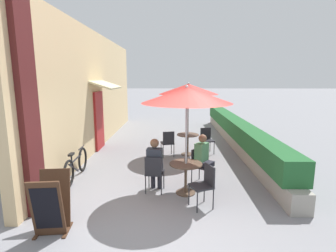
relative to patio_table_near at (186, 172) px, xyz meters
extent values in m
plane|color=gray|center=(-0.60, -1.44, -0.50)|extent=(120.00, 120.00, 0.00)
cube|color=#D6B784|center=(-3.15, 4.38, 1.60)|extent=(0.24, 11.63, 4.20)
cube|color=#4C1919|center=(-2.97, -0.84, 1.60)|extent=(0.12, 0.56, 4.20)
cube|color=maroon|center=(-2.99, 3.80, 0.55)|extent=(0.08, 0.96, 2.10)
cube|color=beige|center=(-2.68, 3.80, 1.85)|extent=(0.78, 1.80, 0.30)
cube|color=gray|center=(2.15, 4.28, -0.28)|extent=(0.44, 10.63, 0.45)
cube|color=#235B2D|center=(2.15, 4.28, 0.23)|extent=(0.60, 10.09, 0.56)
cylinder|color=brown|center=(0.00, 0.00, -0.49)|extent=(0.44, 0.44, 0.02)
cylinder|color=brown|center=(0.00, 0.00, -0.15)|extent=(0.06, 0.06, 0.69)
cylinder|color=brown|center=(0.00, 0.00, 0.19)|extent=(0.74, 0.74, 0.02)
cylinder|color=#B7B7BC|center=(0.00, 0.00, 0.67)|extent=(0.04, 0.04, 2.35)
cone|color=red|center=(0.00, 0.00, 1.73)|extent=(1.96, 1.96, 0.34)
sphere|color=#B7B7BC|center=(0.00, 0.00, 1.91)|extent=(0.07, 0.07, 0.07)
cube|color=#232328|center=(0.28, -0.65, -0.05)|extent=(0.52, 0.52, 0.04)
cube|color=#232328|center=(0.45, -0.58, 0.16)|extent=(0.18, 0.36, 0.42)
cylinder|color=#232328|center=(0.04, -0.56, -0.28)|extent=(0.02, 0.02, 0.45)
cylinder|color=#232328|center=(0.18, -0.89, -0.28)|extent=(0.02, 0.02, 0.45)
cylinder|color=#232328|center=(0.37, -0.42, -0.28)|extent=(0.02, 0.02, 0.45)
cylinder|color=#232328|center=(0.51, -0.75, -0.28)|extent=(0.02, 0.02, 0.45)
cube|color=#232328|center=(0.43, 0.57, -0.05)|extent=(0.56, 0.56, 0.04)
cube|color=#232328|center=(0.28, 0.68, 0.16)|extent=(0.25, 0.32, 0.42)
cylinder|color=#232328|center=(0.46, 0.32, -0.28)|extent=(0.02, 0.02, 0.45)
cylinder|color=#232328|center=(0.68, 0.60, -0.28)|extent=(0.02, 0.02, 0.45)
cylinder|color=#232328|center=(0.18, 0.53, -0.28)|extent=(0.02, 0.02, 0.45)
cylinder|color=#232328|center=(0.39, 0.82, -0.28)|extent=(0.02, 0.02, 0.45)
cylinder|color=#23232D|center=(0.52, 0.39, -0.27)|extent=(0.11, 0.11, 0.47)
cylinder|color=#23232D|center=(0.62, 0.52, -0.27)|extent=(0.11, 0.11, 0.47)
cube|color=#23232D|center=(0.50, 0.51, 0.03)|extent=(0.47, 0.46, 0.12)
cube|color=#4C8456|center=(0.41, 0.58, 0.28)|extent=(0.38, 0.40, 0.50)
sphere|color=brown|center=(0.43, 0.57, 0.65)|extent=(0.20, 0.20, 0.20)
cube|color=#232328|center=(-0.71, 0.09, -0.05)|extent=(0.45, 0.45, 0.04)
cube|color=#232328|center=(-0.73, -0.10, 0.16)|extent=(0.38, 0.08, 0.42)
cylinder|color=#232328|center=(-0.50, 0.24, -0.28)|extent=(0.02, 0.02, 0.45)
cylinder|color=#232328|center=(-0.86, 0.29, -0.28)|extent=(0.02, 0.02, 0.45)
cylinder|color=#232328|center=(-0.55, -0.11, -0.28)|extent=(0.02, 0.02, 0.45)
cylinder|color=#232328|center=(-0.91, -0.07, -0.28)|extent=(0.02, 0.02, 0.45)
cylinder|color=#23232D|center=(-0.60, 0.26, -0.27)|extent=(0.11, 0.11, 0.47)
cylinder|color=#23232D|center=(-0.76, 0.28, -0.27)|extent=(0.11, 0.11, 0.47)
cube|color=#23232D|center=(-0.69, 0.18, 0.03)|extent=(0.34, 0.39, 0.12)
cube|color=#282D38|center=(-0.71, 0.07, 0.28)|extent=(0.36, 0.26, 0.50)
sphere|color=brown|center=(-0.71, 0.09, 0.65)|extent=(0.20, 0.20, 0.20)
cylinder|color=#232328|center=(0.01, 0.11, 0.25)|extent=(0.07, 0.07, 0.09)
cylinder|color=brown|center=(0.22, 3.05, -0.49)|extent=(0.44, 0.44, 0.02)
cylinder|color=brown|center=(0.22, 3.05, -0.15)|extent=(0.06, 0.06, 0.69)
cylinder|color=brown|center=(0.22, 3.05, 0.19)|extent=(0.74, 0.74, 0.02)
cylinder|color=#B7B7BC|center=(0.22, 3.05, 0.67)|extent=(0.04, 0.04, 2.35)
cone|color=red|center=(0.22, 3.05, 1.73)|extent=(1.96, 1.96, 0.34)
sphere|color=#B7B7BC|center=(0.22, 3.05, 1.91)|extent=(0.07, 0.07, 0.07)
cube|color=#232328|center=(0.91, 3.22, -0.05)|extent=(0.49, 0.49, 0.04)
cube|color=#232328|center=(0.86, 3.40, 0.16)|extent=(0.38, 0.12, 0.42)
cylinder|color=#232328|center=(0.78, 3.00, -0.28)|extent=(0.02, 0.02, 0.45)
cylinder|color=#232328|center=(1.13, 3.09, -0.28)|extent=(0.02, 0.02, 0.45)
cylinder|color=#232328|center=(0.69, 3.35, -0.28)|extent=(0.02, 0.02, 0.45)
cylinder|color=#232328|center=(1.04, 3.44, -0.28)|extent=(0.02, 0.02, 0.45)
cube|color=#232328|center=(-0.47, 2.87, -0.05)|extent=(0.49, 0.49, 0.04)
cube|color=#232328|center=(-0.43, 2.69, 0.16)|extent=(0.38, 0.12, 0.42)
cylinder|color=#232328|center=(-0.34, 3.09, -0.28)|extent=(0.02, 0.02, 0.45)
cylinder|color=#232328|center=(-0.69, 3.00, -0.28)|extent=(0.02, 0.02, 0.45)
cylinder|color=#232328|center=(-0.25, 2.74, -0.28)|extent=(0.02, 0.02, 0.45)
cylinder|color=#232328|center=(-0.60, 2.65, -0.28)|extent=(0.02, 0.02, 0.45)
cylinder|color=#B73D3D|center=(0.19, 3.18, 0.25)|extent=(0.07, 0.07, 0.09)
torus|color=black|center=(-2.83, 1.40, -0.17)|extent=(0.09, 0.68, 0.67)
torus|color=black|center=(-2.78, 0.28, -0.17)|extent=(0.09, 0.68, 0.67)
cylinder|color=black|center=(-2.80, 0.84, 0.02)|extent=(0.08, 0.87, 0.04)
cylinder|color=black|center=(-2.80, 0.65, -0.15)|extent=(0.07, 0.64, 0.42)
cylinder|color=black|center=(-2.79, 0.53, 0.12)|extent=(0.04, 0.04, 0.24)
cube|color=black|center=(-2.79, 0.53, 0.24)|extent=(0.11, 0.22, 0.05)
cylinder|color=black|center=(-2.82, 1.35, 0.19)|extent=(0.05, 0.46, 0.03)
cube|color=#422819|center=(-2.36, -1.36, 0.01)|extent=(0.53, 0.28, 1.02)
cube|color=black|center=(-2.36, -1.34, 0.03)|extent=(0.43, 0.20, 0.77)
cube|color=#422819|center=(-2.32, -1.76, 0.01)|extent=(0.53, 0.28, 1.02)
cube|color=black|center=(-2.32, -1.78, 0.03)|extent=(0.43, 0.20, 0.77)
cube|color=#422819|center=(-2.11, -1.53, -0.49)|extent=(0.11, 0.48, 0.02)
cube|color=#422819|center=(-2.57, -1.58, -0.49)|extent=(0.11, 0.48, 0.02)
camera|label=1|loc=(-0.30, -5.61, 2.10)|focal=28.00mm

